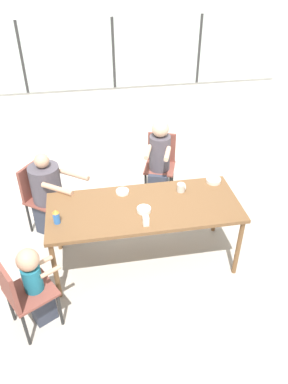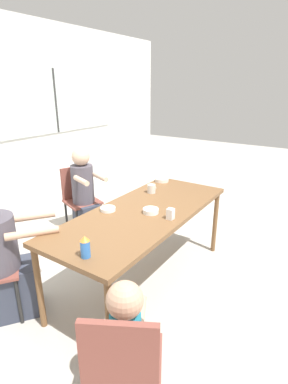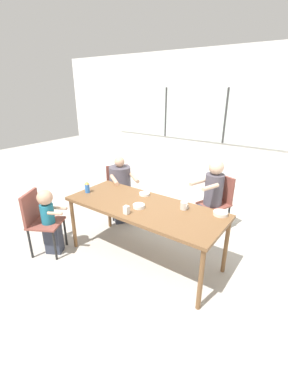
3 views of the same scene
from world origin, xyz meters
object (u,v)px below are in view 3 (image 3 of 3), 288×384
(sippy_cup, at_px, (87,187))
(bowl_white_shallow, at_px, (145,194))
(chair_for_woman_green_shirt, at_px, (218,198))
(person_toddler, at_px, (50,221))
(person_woman_green_shirt, at_px, (211,199))
(milk_carton_small, at_px, (126,210))
(bowl_cereal, at_px, (139,206))
(bowl_fruit, at_px, (221,213))
(chair_for_toddler, at_px, (39,217))
(chair_for_man_blue_shirt, at_px, (119,186))
(coffee_mug, at_px, (184,206))
(person_man_blue_shirt, at_px, (121,192))

(sippy_cup, relative_size, bowl_white_shallow, 1.13)
(sippy_cup, distance_m, bowl_white_shallow, 0.80)
(chair_for_woman_green_shirt, distance_m, person_toddler, 2.50)
(person_woman_green_shirt, relative_size, milk_carton_small, 11.99)
(bowl_cereal, distance_m, bowl_fruit, 0.95)
(chair_for_toddler, bearing_deg, milk_carton_small, 78.92)
(sippy_cup, distance_m, bowl_fruit, 1.79)
(sippy_cup, xyz_separation_m, bowl_cereal, (0.87, 0.03, -0.06))
(chair_for_man_blue_shirt, relative_size, bowl_cereal, 6.13)
(coffee_mug, bearing_deg, person_man_blue_shirt, 160.11)
(sippy_cup, height_order, milk_carton_small, sippy_cup)
(chair_for_woman_green_shirt, xyz_separation_m, chair_for_man_blue_shirt, (-1.61, -0.51, 0.00))
(sippy_cup, bearing_deg, bowl_cereal, 2.02)
(coffee_mug, xyz_separation_m, bowl_cereal, (-0.46, -0.28, -0.03))
(bowl_fruit, bearing_deg, person_woman_green_shirt, 116.76)
(chair_for_woman_green_shirt, xyz_separation_m, bowl_white_shallow, (-0.66, -1.06, 0.27))
(chair_for_woman_green_shirt, distance_m, person_woman_green_shirt, 0.16)
(person_toddler, relative_size, coffee_mug, 9.90)
(milk_carton_small, bearing_deg, chair_for_man_blue_shirt, 134.80)
(person_woman_green_shirt, xyz_separation_m, coffee_mug, (0.03, -0.98, 0.28))
(person_woman_green_shirt, height_order, bowl_white_shallow, person_woman_green_shirt)
(person_toddler, height_order, bowl_white_shallow, person_toddler)
(person_man_blue_shirt, xyz_separation_m, sippy_cup, (0.12, -0.84, 0.38))
(person_toddler, xyz_separation_m, bowl_cereal, (1.09, 0.53, 0.32))
(bowl_white_shallow, bearing_deg, bowl_fruit, 1.94)
(coffee_mug, xyz_separation_m, bowl_white_shallow, (-0.64, 0.08, -0.03))
(person_woman_green_shirt, distance_m, person_toddler, 2.35)
(person_man_blue_shirt, distance_m, sippy_cup, 0.93)
(person_woman_green_shirt, bearing_deg, milk_carton_small, 92.47)
(chair_for_man_blue_shirt, relative_size, chair_for_toddler, 1.00)
(coffee_mug, bearing_deg, sippy_cup, -166.73)
(sippy_cup, relative_size, bowl_fruit, 0.97)
(chair_for_toddler, bearing_deg, person_woman_green_shirt, 109.47)
(coffee_mug, distance_m, milk_carton_small, 0.69)
(chair_for_toddler, bearing_deg, person_toddler, 90.00)
(coffee_mug, distance_m, bowl_fruit, 0.42)
(chair_for_toddler, height_order, milk_carton_small, chair_for_toddler)
(bowl_white_shallow, bearing_deg, person_man_blue_shirt, 151.14)
(person_man_blue_shirt, bearing_deg, milk_carton_small, 79.37)
(person_man_blue_shirt, relative_size, sippy_cup, 6.80)
(chair_for_woman_green_shirt, xyz_separation_m, person_man_blue_shirt, (-1.47, -0.61, -0.05))
(person_woman_green_shirt, distance_m, bowl_fruit, 1.01)
(chair_for_man_blue_shirt, height_order, bowl_fruit, chair_for_man_blue_shirt)
(chair_for_man_blue_shirt, xyz_separation_m, bowl_white_shallow, (0.96, -0.55, 0.27))
(chair_for_man_blue_shirt, relative_size, person_woman_green_shirt, 0.75)
(chair_for_woman_green_shirt, distance_m, person_man_blue_shirt, 1.59)
(person_man_blue_shirt, xyz_separation_m, bowl_fruit, (1.86, -0.41, 0.32))
(coffee_mug, distance_m, bowl_white_shallow, 0.64)
(person_man_blue_shirt, xyz_separation_m, bowl_white_shallow, (0.82, -0.45, 0.32))
(milk_carton_small, bearing_deg, bowl_white_shallow, 105.37)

